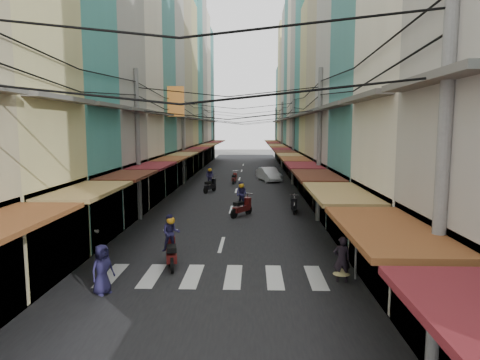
% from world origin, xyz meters
% --- Properties ---
extents(ground, '(160.00, 160.00, 0.00)m').
position_xyz_m(ground, '(0.00, 0.00, 0.00)').
color(ground, '#62615D').
rests_on(ground, ground).
extents(road, '(10.00, 80.00, 0.02)m').
position_xyz_m(road, '(0.00, 20.00, 0.01)').
color(road, black).
rests_on(road, ground).
extents(sidewalk_left, '(3.00, 80.00, 0.06)m').
position_xyz_m(sidewalk_left, '(-6.50, 20.00, 0.03)').
color(sidewalk_left, gray).
rests_on(sidewalk_left, ground).
extents(sidewalk_right, '(3.00, 80.00, 0.06)m').
position_xyz_m(sidewalk_right, '(6.50, 20.00, 0.03)').
color(sidewalk_right, gray).
rests_on(sidewalk_right, ground).
extents(crosswalk, '(7.55, 2.40, 0.01)m').
position_xyz_m(crosswalk, '(-0.00, -6.00, 0.03)').
color(crosswalk, silver).
rests_on(crosswalk, ground).
extents(building_row_left, '(7.80, 67.67, 23.70)m').
position_xyz_m(building_row_left, '(-7.92, 16.56, 9.78)').
color(building_row_left, beige).
rests_on(building_row_left, ground).
extents(building_row_right, '(7.80, 68.98, 22.59)m').
position_xyz_m(building_row_right, '(7.92, 16.45, 9.41)').
color(building_row_right, teal).
rests_on(building_row_right, ground).
extents(utility_poles, '(10.20, 66.13, 8.20)m').
position_xyz_m(utility_poles, '(0.00, 15.01, 6.59)').
color(utility_poles, gray).
rests_on(utility_poles, ground).
extents(white_car, '(4.99, 3.04, 1.65)m').
position_xyz_m(white_car, '(2.85, 20.33, 0.00)').
color(white_car, white).
rests_on(white_car, ground).
extents(bicycle, '(1.65, 1.12, 1.06)m').
position_xyz_m(bicycle, '(7.50, 0.92, 0.00)').
color(bicycle, black).
rests_on(bicycle, ground).
extents(moving_scooters, '(6.31, 25.37, 2.01)m').
position_xyz_m(moving_scooters, '(-0.41, 5.82, 0.58)').
color(moving_scooters, black).
rests_on(moving_scooters, ground).
extents(parked_scooters, '(13.36, 12.51, 0.99)m').
position_xyz_m(parked_scooters, '(4.89, -4.26, 0.47)').
color(parked_scooters, black).
rests_on(parked_scooters, ground).
extents(pedestrians, '(11.80, 17.23, 2.08)m').
position_xyz_m(pedestrians, '(-4.10, 0.19, 0.99)').
color(pedestrians, black).
rests_on(pedestrians, ground).
extents(market_umbrella, '(2.42, 2.42, 2.55)m').
position_xyz_m(market_umbrella, '(6.39, -1.64, 2.25)').
color(market_umbrella, '#B2B2B7').
rests_on(market_umbrella, ground).
extents(traffic_sign, '(0.10, 0.64, 2.93)m').
position_xyz_m(traffic_sign, '(4.78, -6.10, 2.13)').
color(traffic_sign, gray).
rests_on(traffic_sign, ground).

